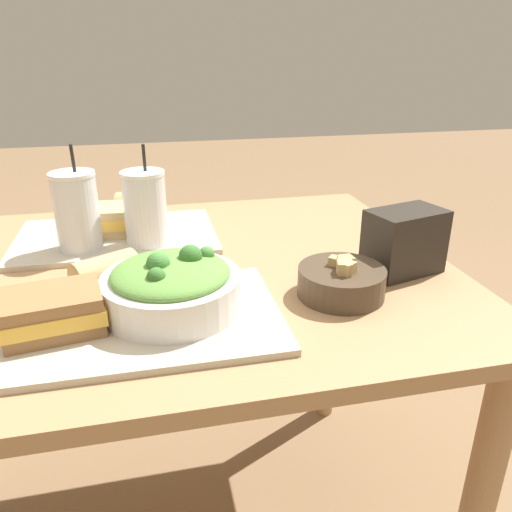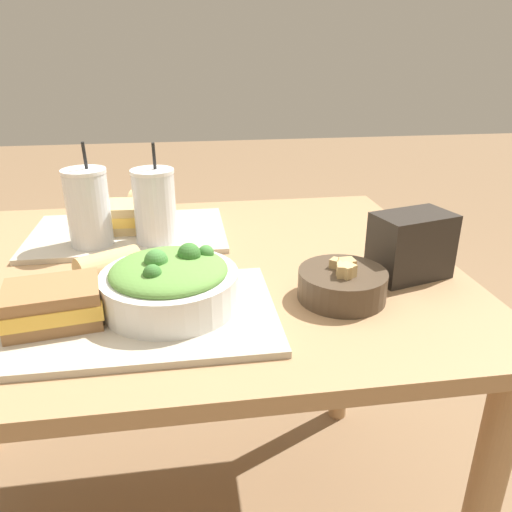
# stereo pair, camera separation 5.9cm
# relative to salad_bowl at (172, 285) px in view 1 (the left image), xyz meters

# --- Properties ---
(dining_table) EXTENTS (1.27, 0.89, 0.78)m
(dining_table) POSITION_rel_salad_bowl_xyz_m (-0.05, 0.20, -0.16)
(dining_table) COLOR #A37A51
(dining_table) RESTS_ON ground_plane
(tray_near) EXTENTS (0.46, 0.30, 0.01)m
(tray_near) POSITION_rel_salad_bowl_xyz_m (-0.05, -0.02, -0.05)
(tray_near) COLOR #BCB29E
(tray_near) RESTS_ON dining_table
(tray_far) EXTENTS (0.46, 0.30, 0.01)m
(tray_far) POSITION_rel_salad_bowl_xyz_m (-0.10, 0.39, -0.05)
(tray_far) COLOR #BCB29E
(tray_far) RESTS_ON dining_table
(salad_bowl) EXTENTS (0.23, 0.23, 0.11)m
(salad_bowl) POSITION_rel_salad_bowl_xyz_m (0.00, 0.00, 0.00)
(salad_bowl) COLOR white
(salad_bowl) RESTS_ON tray_near
(soup_bowl) EXTENTS (0.16, 0.16, 0.08)m
(soup_bowl) POSITION_rel_salad_bowl_xyz_m (0.30, 0.00, -0.03)
(soup_bowl) COLOR #473828
(soup_bowl) RESTS_ON dining_table
(sandwich_near) EXTENTS (0.17, 0.13, 0.06)m
(sandwich_near) POSITION_rel_salad_bowl_xyz_m (-0.18, -0.03, -0.01)
(sandwich_near) COLOR olive
(sandwich_near) RESTS_ON tray_near
(baguette_near) EXTENTS (0.13, 0.11, 0.07)m
(baguette_near) POSITION_rel_salad_bowl_xyz_m (-0.11, 0.09, -0.01)
(baguette_near) COLOR tan
(baguette_near) RESTS_ON tray_near
(sandwich_far) EXTENTS (0.16, 0.12, 0.06)m
(sandwich_far) POSITION_rel_salad_bowl_xyz_m (-0.11, 0.41, -0.01)
(sandwich_far) COLOR tan
(sandwich_far) RESTS_ON tray_far
(baguette_far) EXTENTS (0.12, 0.09, 0.07)m
(baguette_far) POSITION_rel_salad_bowl_xyz_m (-0.06, 0.50, -0.01)
(baguette_far) COLOR tan
(baguette_far) RESTS_ON tray_far
(drink_cup_dark) EXTENTS (0.09, 0.09, 0.23)m
(drink_cup_dark) POSITION_rel_salad_bowl_xyz_m (-0.18, 0.32, 0.04)
(drink_cup_dark) COLOR silver
(drink_cup_dark) RESTS_ON tray_far
(drink_cup_red) EXTENTS (0.09, 0.09, 0.22)m
(drink_cup_red) POSITION_rel_salad_bowl_xyz_m (-0.03, 0.32, 0.03)
(drink_cup_red) COLOR silver
(drink_cup_red) RESTS_ON tray_far
(chip_bag) EXTENTS (0.17, 0.13, 0.13)m
(chip_bag) POSITION_rel_salad_bowl_xyz_m (0.46, 0.08, 0.01)
(chip_bag) COLOR #28231E
(chip_bag) RESTS_ON dining_table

